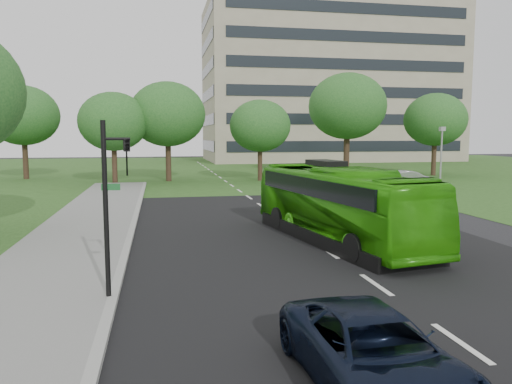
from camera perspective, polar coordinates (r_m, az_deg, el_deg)
ground at (r=20.00m, az=6.37°, el=-5.56°), size 160.00×160.00×0.00m
street_surfaces at (r=41.98m, az=-3.44°, el=0.85°), size 120.00×120.00×0.15m
office_building at (r=85.69m, az=8.17°, el=12.05°), size 40.10×20.10×25.00m
tree_park_a at (r=44.46m, az=-16.00°, el=7.73°), size 5.88×5.88×7.81m
tree_park_b at (r=45.82m, az=-10.08°, el=8.74°), size 6.80×6.80×8.92m
tree_park_c at (r=45.58m, az=0.46°, el=7.56°), size 5.54×5.54×7.36m
tree_park_d at (r=52.28m, az=10.41°, el=9.61°), size 7.90×7.90×10.45m
tree_park_e at (r=54.72m, az=19.81°, el=7.78°), size 6.32×6.32×8.43m
tree_park_f at (r=52.07m, az=-25.07°, el=7.92°), size 6.59×6.59×8.80m
bus at (r=19.85m, az=9.38°, el=-1.39°), size 4.22×10.81×2.94m
sedan at (r=40.61m, az=17.12°, el=1.36°), size 4.41×1.69×1.43m
suv at (r=8.77m, az=13.34°, el=-17.47°), size 2.30×4.64×1.27m
traffic_light at (r=12.80m, az=-16.21°, el=-0.51°), size 0.73×0.22×4.54m
camera_pole at (r=42.02m, az=20.43°, el=4.67°), size 0.40×0.34×4.82m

